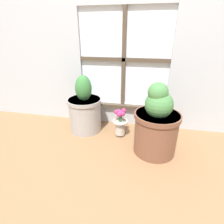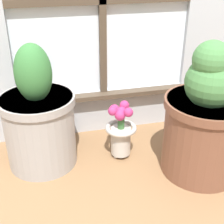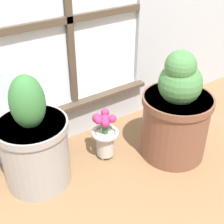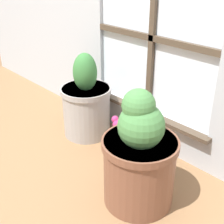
# 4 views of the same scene
# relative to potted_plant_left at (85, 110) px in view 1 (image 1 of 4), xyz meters

# --- Properties ---
(ground_plane) EXTENTS (10.00, 10.00, 0.00)m
(ground_plane) POSITION_rel_potted_plant_left_xyz_m (0.36, -0.43, -0.23)
(ground_plane) COLOR olive
(potted_plant_left) EXTENTS (0.35, 0.35, 0.59)m
(potted_plant_left) POSITION_rel_potted_plant_left_xyz_m (0.00, 0.00, 0.00)
(potted_plant_left) COLOR #9E9993
(potted_plant_left) RESTS_ON ground_plane
(potted_plant_right) EXTENTS (0.38, 0.38, 0.62)m
(potted_plant_right) POSITION_rel_potted_plant_left_xyz_m (0.71, -0.24, 0.03)
(potted_plant_right) COLOR brown
(potted_plant_right) RESTS_ON ground_plane
(flower_vase) EXTENTS (0.15, 0.15, 0.29)m
(flower_vase) POSITION_rel_potted_plant_left_xyz_m (0.38, -0.05, -0.08)
(flower_vase) COLOR #BCB7AD
(flower_vase) RESTS_ON ground_plane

